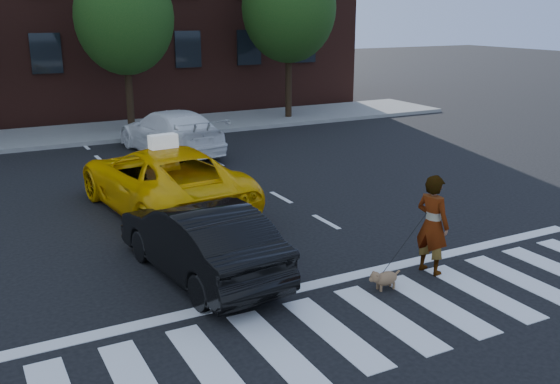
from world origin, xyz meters
name	(u,v)px	position (x,y,z in m)	size (l,w,h in m)	color
ground	(388,318)	(0.00, 0.00, 0.00)	(120.00, 120.00, 0.00)	black
crosswalk	(388,318)	(0.00, 0.00, 0.01)	(13.00, 2.40, 0.01)	silver
stop_line	(333,280)	(0.00, 1.60, 0.01)	(12.00, 0.30, 0.01)	silver
sidewalk_far	(116,131)	(0.00, 17.50, 0.07)	(30.00, 4.00, 0.15)	slate
tree_mid	(124,5)	(0.53, 17.00, 4.85)	(3.69, 3.69, 7.10)	black
taxi	(163,179)	(-1.40, 7.00, 0.79)	(2.61, 5.67, 1.57)	#EEAF05
black_sedan	(200,240)	(-2.00, 2.94, 0.69)	(1.46, 4.20, 1.38)	black
white_suv	(171,132)	(0.75, 12.89, 0.74)	(2.08, 5.12, 1.49)	white
woman	(432,224)	(1.78, 1.10, 0.93)	(0.68, 0.44, 1.86)	#999999
dog	(384,278)	(0.57, 0.89, 0.21)	(0.62, 0.27, 0.35)	olive
taxi_sign	(163,141)	(-1.40, 6.80, 1.73)	(0.65, 0.28, 0.32)	white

